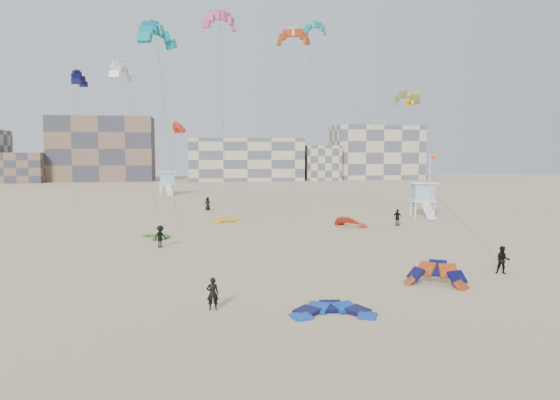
{
  "coord_description": "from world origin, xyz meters",
  "views": [
    {
      "loc": [
        -4.44,
        -26.97,
        8.03
      ],
      "look_at": [
        0.75,
        6.0,
        5.11
      ],
      "focal_mm": 35.0,
      "sensor_mm": 36.0,
      "label": 1
    }
  ],
  "objects": [
    {
      "name": "kite_ground_red_far",
      "position": [
        12.24,
        29.87,
        0.0
      ],
      "size": [
        5.37,
        5.35,
        3.46
      ],
      "primitive_type": null,
      "rotation": [
        0.6,
        0.0,
        2.27
      ],
      "color": "red",
      "rests_on": "ground"
    },
    {
      "name": "kite_ground_orange",
      "position": [
        9.89,
        3.54,
        0.0
      ],
      "size": [
        5.0,
        5.01,
        3.66
      ],
      "primitive_type": null,
      "rotation": [
        0.8,
        0.0,
        -0.57
      ],
      "color": "#FA581A",
      "rests_on": "ground"
    },
    {
      "name": "kite_fly_teal_a",
      "position": [
        -7.58,
        23.75,
        18.32
      ],
      "size": [
        5.81,
        5.88,
        18.95
      ],
      "rotation": [
        0.0,
        0.0,
        0.92
      ],
      "color": "#099491",
      "rests_on": "ground"
    },
    {
      "name": "kite_fly_yellow",
      "position": [
        28.86,
        53.59,
        16.11
      ],
      "size": [
        4.13,
        4.52,
        16.47
      ],
      "rotation": [
        0.0,
        0.0,
        -1.65
      ],
      "color": "#FFB909",
      "rests_on": "ground"
    },
    {
      "name": "kite_fly_orange",
      "position": [
        6.32,
        32.26,
        20.31
      ],
      "size": [
        10.55,
        29.52,
        20.48
      ],
      "rotation": [
        0.0,
        0.0,
        -0.29
      ],
      "color": "#FA581A",
      "rests_on": "ground"
    },
    {
      "name": "kitesurfer_b",
      "position": [
        15.66,
        5.86,
        0.93
      ],
      "size": [
        1.11,
        1.02,
        1.85
      ],
      "primitive_type": "imported",
      "rotation": [
        0.0,
        0.0,
        -0.44
      ],
      "color": "black",
      "rests_on": "ground"
    },
    {
      "name": "kite_fly_red",
      "position": [
        -6.8,
        60.75,
        11.79
      ],
      "size": [
        6.7,
        6.66,
        12.35
      ],
      "rotation": [
        0.0,
        0.0,
        1.87
      ],
      "color": "red",
      "rests_on": "ground"
    },
    {
      "name": "ground",
      "position": [
        0.0,
        0.0,
        0.0
      ],
      "size": [
        320.0,
        320.0,
        0.0
      ],
      "primitive_type": "plane",
      "color": "tan",
      "rests_on": "ground"
    },
    {
      "name": "kite_fly_olive",
      "position": [
        21.1,
        36.75,
        14.51
      ],
      "size": [
        4.45,
        10.33,
        14.72
      ],
      "rotation": [
        0.0,
        0.0,
        -0.76
      ],
      "color": "olive",
      "rests_on": "ground"
    },
    {
      "name": "lifeguard_tower_far",
      "position": [
        -9.59,
        79.04,
        2.2
      ],
      "size": [
        3.61,
        6.33,
        4.44
      ],
      "rotation": [
        0.0,
        0.0,
        0.17
      ],
      "color": "white",
      "rests_on": "ground"
    },
    {
      "name": "kite_ground_green",
      "position": [
        -8.07,
        24.92,
        0.0
      ],
      "size": [
        4.12,
        4.01,
        0.72
      ],
      "primitive_type": null,
      "rotation": [
        0.08,
        0.0,
        -1.19
      ],
      "color": "#247E19",
      "rests_on": "ground"
    },
    {
      "name": "lifeguard_tower_near",
      "position": [
        23.87,
        37.61,
        2.13
      ],
      "size": [
        3.44,
        6.1,
        4.3
      ],
      "rotation": [
        0.0,
        0.0,
        -0.14
      ],
      "color": "white",
      "rests_on": "ground"
    },
    {
      "name": "condo_fill_left",
      "position": [
        -50.0,
        128.0,
        4.0
      ],
      "size": [
        12.0,
        10.0,
        8.0
      ],
      "primitive_type": "cube",
      "color": "brown",
      "rests_on": "ground"
    },
    {
      "name": "condo_mid",
      "position": [
        10.0,
        130.0,
        6.0
      ],
      "size": [
        32.0,
        16.0,
        12.0
      ],
      "primitive_type": "cube",
      "color": "#BEA88B",
      "rests_on": "ground"
    },
    {
      "name": "kitesurfer_f",
      "position": [
        27.92,
        49.72,
        0.78
      ],
      "size": [
        1.03,
        1.5,
        1.56
      ],
      "primitive_type": "imported",
      "rotation": [
        0.0,
        0.0,
        -1.13
      ],
      "color": "black",
      "rests_on": "ground"
    },
    {
      "name": "condo_fill_right",
      "position": [
        32.0,
        128.0,
        5.0
      ],
      "size": [
        10.0,
        10.0,
        10.0
      ],
      "primitive_type": "cube",
      "color": "#BEA88B",
      "rests_on": "ground"
    },
    {
      "name": "condo_east",
      "position": [
        50.0,
        132.0,
        8.0
      ],
      "size": [
        26.0,
        14.0,
        16.0
      ],
      "primitive_type": "cube",
      "color": "#BEA88B",
      "rests_on": "ground"
    },
    {
      "name": "kitesurfer_main",
      "position": [
        -3.6,
        0.52,
        0.84
      ],
      "size": [
        0.62,
        0.4,
        1.69
      ],
      "primitive_type": "imported",
      "rotation": [
        0.0,
        0.0,
        3.14
      ],
      "color": "black",
      "rests_on": "ground"
    },
    {
      "name": "kite_fly_grey",
      "position": [
        -11.97,
        34.72,
        16.59
      ],
      "size": [
        6.38,
        5.71,
        16.95
      ],
      "rotation": [
        0.0,
        0.0,
        1.11
      ],
      "color": "white",
      "rests_on": "ground"
    },
    {
      "name": "kite_fly_navy",
      "position": [
        -19.62,
        50.92,
        17.8
      ],
      "size": [
        4.1,
        11.06,
        18.05
      ],
      "rotation": [
        0.0,
        0.0,
        1.45
      ],
      "color": "#0F0F48",
      "rests_on": "ground"
    },
    {
      "name": "condo_west_b",
      "position": [
        -30.0,
        134.0,
        9.0
      ],
      "size": [
        28.0,
        14.0,
        18.0
      ],
      "primitive_type": "cube",
      "color": "brown",
      "rests_on": "ground"
    },
    {
      "name": "kite_fly_pink",
      "position": [
        -0.98,
        42.96,
        24.23
      ],
      "size": [
        5.42,
        10.05,
        24.49
      ],
      "rotation": [
        0.0,
        0.0,
        0.34
      ],
      "color": "#D74785",
      "rests_on": "ground"
    },
    {
      "name": "kitesurfer_c",
      "position": [
        -7.35,
        19.69,
        0.94
      ],
      "size": [
        1.37,
        1.32,
        1.88
      ],
      "primitive_type": "imported",
      "rotation": [
        0.0,
        0.0,
        0.71
      ],
      "color": "black",
      "rests_on": "ground"
    },
    {
      "name": "kitesurfer_e",
      "position": [
        -2.67,
        49.12,
        0.92
      ],
      "size": [
        0.96,
        0.69,
        1.84
      ],
      "primitive_type": "imported",
      "rotation": [
        0.0,
        0.0,
        -0.12
      ],
      "color": "black",
      "rests_on": "ground"
    },
    {
      "name": "kite_ground_blue",
      "position": [
        2.26,
        -1.29,
        0.0
      ],
      "size": [
        4.24,
        4.42,
        1.32
      ],
      "primitive_type": null,
      "rotation": [
        0.14,
        0.0,
        -0.12
      ],
      "color": "blue",
      "rests_on": "ground"
    },
    {
      "name": "kite_ground_yellow",
      "position": [
        -0.72,
        35.48,
        0.0
      ],
      "size": [
        4.41,
        4.56,
        1.69
      ],
      "primitive_type": null,
      "rotation": [
        0.23,
        0.0,
        0.28
      ],
      "color": "#FFB909",
      "rests_on": "ground"
    },
    {
      "name": "kite_fly_teal_b",
      "position": [
        13.27,
        52.44,
        25.92
      ],
      "size": [
        5.59,
        4.45,
        26.12
      ],
      "rotation": [
        0.0,
        0.0,
        0.19
      ],
      "color": "#099491",
      "rests_on": "ground"
    },
    {
      "name": "kitesurfer_d",
      "position": [
        17.54,
        29.69,
        0.92
      ],
      "size": [
        1.03,
        1.11,
        1.83
      ],
      "primitive_type": "imported",
      "rotation": [
        0.0,
        0.0,
        2.27
      ],
      "color": "black",
      "rests_on": "ground"
    },
    {
      "name": "flagpole",
      "position": [
        23.0,
        33.64,
        4.14
      ],
      "size": [
        0.64,
        0.1,
        7.89
      ],
      "color": "white",
      "rests_on": "ground"
    }
  ]
}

